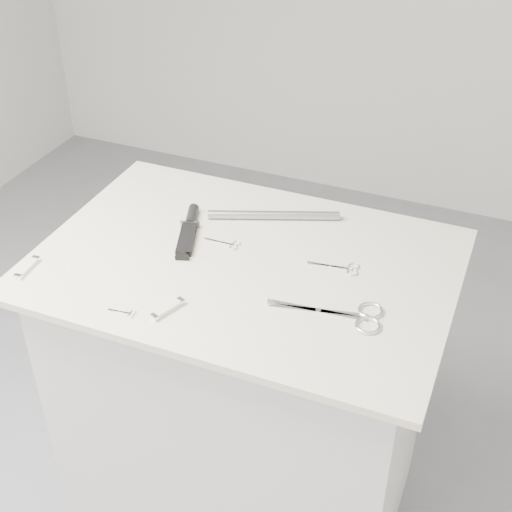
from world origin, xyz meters
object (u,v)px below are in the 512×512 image
at_px(plinth, 246,398).
at_px(embroidery_scissors_a, 343,268).
at_px(pocket_knife_b, 168,309).
at_px(tiny_scissors, 125,313).
at_px(pocket_knife_a, 27,268).
at_px(metal_rail, 274,215).
at_px(large_shears, 351,315).
at_px(sheathed_knife, 189,228).
at_px(embroidery_scissors_b, 227,244).

height_order(plinth, embroidery_scissors_a, embroidery_scissors_a).
bearing_deg(embroidery_scissors_a, pocket_knife_b, -143.81).
relative_size(embroidery_scissors_a, tiny_scissors, 1.93).
height_order(embroidery_scissors_a, pocket_knife_a, pocket_knife_a).
bearing_deg(metal_rail, large_shears, -45.73).
bearing_deg(tiny_scissors, metal_rail, 64.77).
bearing_deg(sheathed_knife, metal_rail, -71.98).
relative_size(pocket_knife_b, metal_rail, 0.26).
bearing_deg(sheathed_knife, embroidery_scissors_a, -110.27).
bearing_deg(pocket_knife_a, large_shears, -84.81).
distance_m(large_shears, metal_rail, 0.43).
bearing_deg(tiny_scissors, embroidery_scissors_a, 33.99).
height_order(plinth, metal_rail, metal_rail).
bearing_deg(embroidery_scissors_b, pocket_knife_a, -145.28).
bearing_deg(pocket_knife_a, tiny_scissors, -104.10).
bearing_deg(plinth, sheathed_knife, 160.09).
xyz_separation_m(embroidery_scissors_a, tiny_scissors, (-0.39, -0.34, -0.00)).
distance_m(large_shears, pocket_knife_b, 0.40).
bearing_deg(metal_rail, plinth, -88.96).
bearing_deg(embroidery_scissors_a, metal_rail, 140.77).
xyz_separation_m(large_shears, embroidery_scissors_a, (-0.07, 0.16, -0.00)).
height_order(plinth, tiny_scissors, tiny_scissors).
bearing_deg(plinth, tiny_scissors, -120.27).
bearing_deg(large_shears, tiny_scissors, -167.46).
relative_size(embroidery_scissors_b, metal_rail, 0.27).
relative_size(plinth, pocket_knife_a, 10.27).
xyz_separation_m(embroidery_scissors_b, tiny_scissors, (-0.10, -0.33, -0.00)).
bearing_deg(sheathed_knife, embroidery_scissors_b, -118.04).
xyz_separation_m(large_shears, embroidery_scissors_b, (-0.36, 0.15, -0.00)).
xyz_separation_m(tiny_scissors, pocket_knife_a, (-0.30, 0.05, 0.00)).
bearing_deg(sheathed_knife, pocket_knife_a, 117.16).
distance_m(tiny_scissors, metal_rail, 0.51).
relative_size(embroidery_scissors_a, sheathed_knife, 0.58).
height_order(embroidery_scissors_b, pocket_knife_a, pocket_knife_a).
bearing_deg(pocket_knife_a, pocket_knife_b, -95.64).
distance_m(plinth, embroidery_scissors_b, 0.48).
xyz_separation_m(large_shears, metal_rail, (-0.30, 0.31, 0.01)).
bearing_deg(embroidery_scissors_b, tiny_scissors, -106.65).
distance_m(tiny_scissors, pocket_knife_b, 0.09).
bearing_deg(tiny_scissors, embroidery_scissors_b, 66.82).
height_order(large_shears, pocket_knife_a, pocket_knife_a).
xyz_separation_m(large_shears, pocket_knife_a, (-0.76, -0.12, 0.00)).
bearing_deg(embroidery_scissors_a, embroidery_scissors_b, 174.49).
bearing_deg(embroidery_scissors_a, large_shears, -75.58).
distance_m(embroidery_scissors_a, sheathed_knife, 0.41).
bearing_deg(metal_rail, pocket_knife_b, -100.00).
distance_m(sheathed_knife, pocket_knife_b, 0.32).
relative_size(sheathed_knife, metal_rail, 0.63).
height_order(pocket_knife_a, pocket_knife_b, same).
xyz_separation_m(tiny_scissors, metal_rail, (0.16, 0.48, 0.01)).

